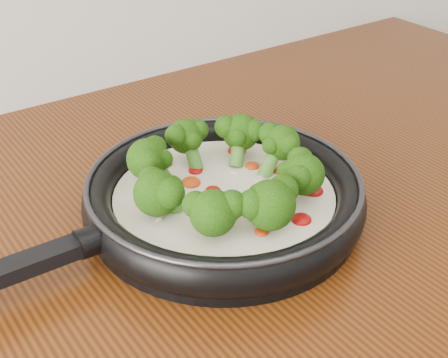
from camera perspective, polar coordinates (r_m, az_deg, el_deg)
skillet at (r=0.68m, az=-0.18°, el=-1.39°), size 0.49×0.31×0.09m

